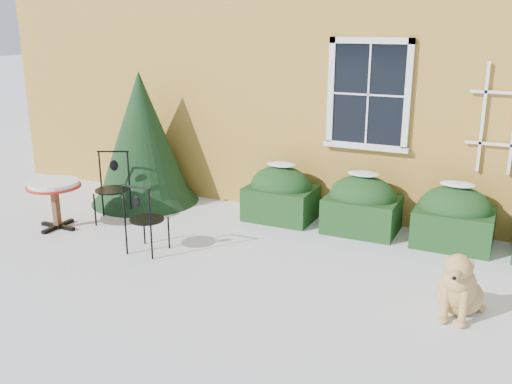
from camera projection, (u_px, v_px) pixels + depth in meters
The scene contains 8 objects.
ground at pixel (220, 287), 6.72m from camera, with size 80.00×80.00×0.00m, color white.
house at pixel (379, 11), 11.86m from camera, with size 12.40×8.40×6.40m.
hedge_row at pixel (407, 211), 8.14m from camera, with size 4.95×0.80×0.91m.
evergreen_shrub at pixel (143, 151), 9.68m from camera, with size 1.84×1.84×2.23m.
bistro_table at pixel (54, 189), 8.47m from camera, with size 0.79×0.79×0.73m.
patio_chair_near at pixel (145, 218), 7.60m from camera, with size 0.47×0.47×0.98m.
patio_chair_far at pixel (113, 187), 8.85m from camera, with size 0.63×0.63×1.07m.
dog at pixel (459, 289), 5.99m from camera, with size 0.54×0.86×0.78m.
Camera 1 is at (3.00, -5.35, 3.01)m, focal length 40.00 mm.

